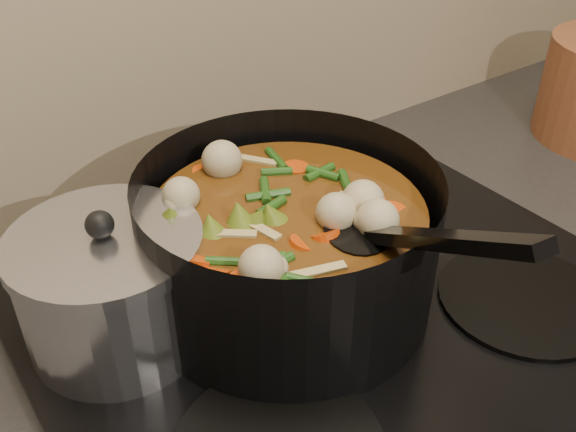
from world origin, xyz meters
TOP-DOWN VIEW (x-y plane):
  - stovetop at (0.00, 1.93)m, footprint 0.62×0.54m
  - stockpot at (-0.04, 1.95)m, footprint 0.38×0.45m
  - saucepan at (-0.21, 2.01)m, footprint 0.18×0.18m

SIDE VIEW (x-z plane):
  - stovetop at x=0.00m, z-range 0.91..0.93m
  - saucepan at x=-0.21m, z-range 0.92..1.07m
  - stockpot at x=-0.04m, z-range 0.89..1.11m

